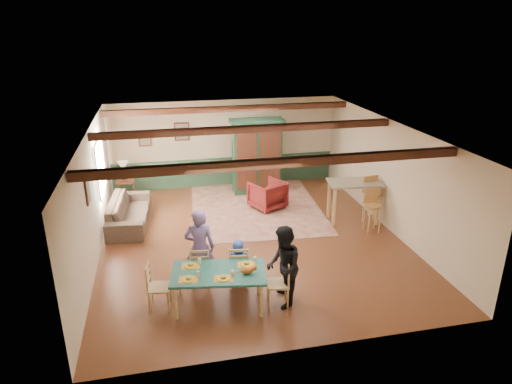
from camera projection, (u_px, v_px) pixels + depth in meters
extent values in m
plane|color=#4F2716|center=(251.00, 239.00, 10.98)|extent=(8.00, 8.00, 0.00)
cube|color=beige|center=(225.00, 144.00, 14.16)|extent=(7.00, 0.02, 2.70)
cube|color=beige|center=(92.00, 199.00, 9.80)|extent=(0.02, 8.00, 2.70)
cube|color=beige|center=(390.00, 176.00, 11.21)|extent=(0.02, 8.00, 2.70)
cube|color=silver|center=(251.00, 129.00, 10.03)|extent=(7.00, 8.00, 0.02)
cube|color=#213D2A|center=(226.00, 171.00, 14.46)|extent=(6.95, 0.03, 0.90)
cube|color=black|center=(278.00, 163.00, 7.96)|extent=(6.95, 0.16, 0.16)
cube|color=black|center=(247.00, 129.00, 10.42)|extent=(6.95, 0.16, 0.16)
cube|color=black|center=(229.00, 109.00, 12.80)|extent=(6.95, 0.16, 0.16)
imported|color=slate|center=(200.00, 248.00, 8.83)|extent=(0.64, 0.48, 1.61)
imported|color=black|center=(283.00, 267.00, 8.23)|extent=(0.70, 0.83, 1.54)
imported|color=#2947A5|center=(239.00, 262.00, 8.99)|extent=(0.50, 0.37, 0.94)
cube|color=#C1AB8C|center=(256.00, 207.00, 12.83)|extent=(3.83, 4.44, 0.01)
cube|color=#13311F|center=(257.00, 156.00, 13.66)|extent=(1.60, 0.67, 2.24)
imported|color=#430D10|center=(267.00, 195.00, 12.69)|extent=(1.12, 1.13, 0.78)
imported|color=#3E3027|center=(129.00, 212.00, 11.70)|extent=(1.09, 2.40, 0.68)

